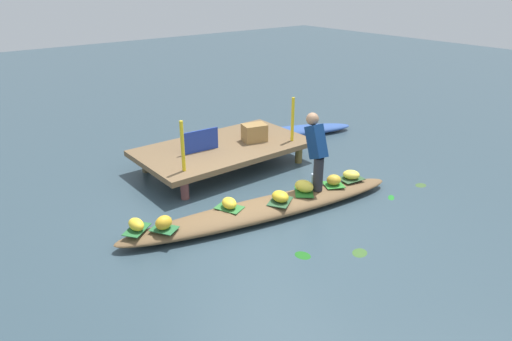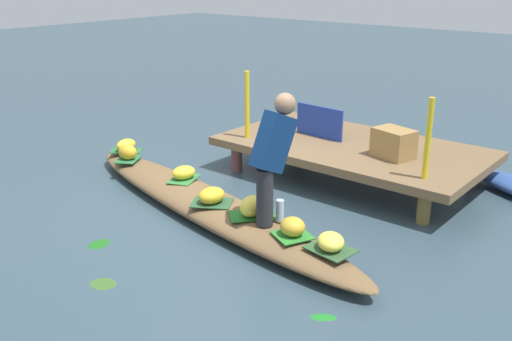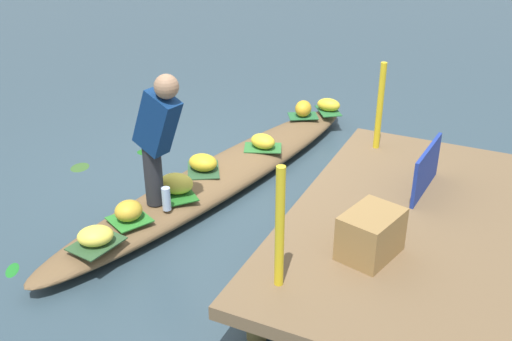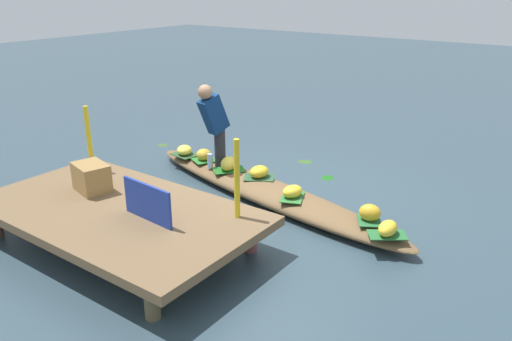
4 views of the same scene
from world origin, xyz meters
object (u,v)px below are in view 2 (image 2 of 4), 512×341
object	(u,v)px
banana_bunch_4	(331,242)
market_banner	(319,122)
banana_bunch_1	(252,206)
banana_bunch_6	(212,195)
water_bottle	(280,210)
banana_bunch_3	(128,152)
vendor_boat	(207,205)
vendor_person	(273,152)
produce_crate	(394,143)
banana_bunch_5	(126,145)
banana_bunch_2	(293,227)
banana_bunch_0	(184,173)

from	to	relation	value
banana_bunch_4	market_banner	bearing A→B (deg)	125.72
banana_bunch_1	banana_bunch_6	xyz separation A→B (m)	(-0.52, -0.02, -0.02)
water_bottle	banana_bunch_3	bearing A→B (deg)	174.27
vendor_boat	banana_bunch_6	bearing A→B (deg)	-21.75
vendor_person	market_banner	world-z (taller)	vendor_person
vendor_boat	banana_bunch_4	xyz separation A→B (m)	(1.68, -0.23, 0.19)
banana_bunch_1	vendor_person	distance (m)	0.64
vendor_boat	produce_crate	world-z (taller)	produce_crate
banana_bunch_1	banana_bunch_5	world-z (taller)	banana_bunch_1
banana_bunch_6	produce_crate	bearing A→B (deg)	62.15
banana_bunch_1	banana_bunch_2	size ratio (longest dim) A/B	1.31
vendor_boat	banana_bunch_4	size ratio (longest dim) A/B	16.36
banana_bunch_1	banana_bunch_3	xyz separation A→B (m)	(-2.30, 0.34, -0.00)
banana_bunch_2	vendor_person	world-z (taller)	vendor_person
banana_bunch_6	water_bottle	size ratio (longest dim) A/B	1.38
banana_bunch_5	market_banner	distance (m)	2.54
banana_bunch_0	banana_bunch_6	world-z (taller)	banana_bunch_6
water_bottle	banana_bunch_6	bearing A→B (deg)	-173.03
banana_bunch_1	banana_bunch_6	bearing A→B (deg)	-177.90
water_bottle	banana_bunch_4	bearing A→B (deg)	-16.36
banana_bunch_0	banana_bunch_3	size ratio (longest dim) A/B	1.14
banana_bunch_1	banana_bunch_4	xyz separation A→B (m)	(0.98, -0.13, -0.02)
banana_bunch_3	banana_bunch_5	distance (m)	0.37
banana_bunch_3	produce_crate	bearing A→B (deg)	29.43
produce_crate	banana_bunch_6	bearing A→B (deg)	-117.85
vendor_person	banana_bunch_5	bearing A→B (deg)	169.18
vendor_boat	banana_bunch_1	bearing A→B (deg)	2.89
banana_bunch_6	banana_bunch_2	bearing A→B (deg)	-4.83
banana_bunch_5	vendor_boat	bearing A→B (deg)	-13.48
banana_bunch_0	banana_bunch_5	world-z (taller)	banana_bunch_5
produce_crate	banana_bunch_4	bearing A→B (deg)	-77.06
banana_bunch_1	vendor_person	bearing A→B (deg)	2.69
market_banner	banana_bunch_4	bearing A→B (deg)	-49.86
vendor_boat	banana_bunch_3	bearing A→B (deg)	-177.55
market_banner	banana_bunch_3	bearing A→B (deg)	-129.73
water_bottle	market_banner	bearing A→B (deg)	113.97
banana_bunch_0	banana_bunch_6	size ratio (longest dim) A/B	0.96
banana_bunch_5	produce_crate	distance (m)	3.42
banana_bunch_1	banana_bunch_3	size ratio (longest dim) A/B	1.27
banana_bunch_6	water_bottle	bearing A→B (deg)	6.97
vendor_boat	produce_crate	xyz separation A→B (m)	(1.21, 1.83, 0.49)
vendor_boat	vendor_person	world-z (taller)	vendor_person
vendor_boat	water_bottle	distance (m)	1.01
banana_bunch_1	water_bottle	bearing A→B (deg)	15.58
banana_bunch_2	banana_bunch_0	bearing A→B (deg)	167.54
banana_bunch_0	banana_bunch_4	size ratio (longest dim) A/B	1.00
banana_bunch_2	market_banner	world-z (taller)	market_banner
banana_bunch_2	banana_bunch_5	xyz separation A→B (m)	(-3.17, 0.67, -0.01)
vendor_boat	banana_bunch_1	xyz separation A→B (m)	(0.70, -0.10, 0.21)
banana_bunch_1	water_bottle	xyz separation A→B (m)	(0.28, 0.08, 0.00)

